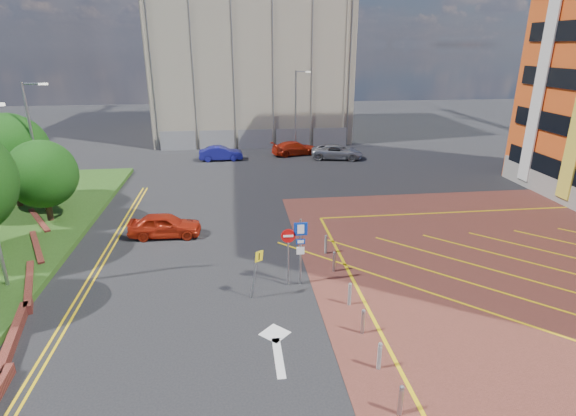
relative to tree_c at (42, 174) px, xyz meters
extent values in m
plane|color=black|center=(13.50, -10.00, -3.19)|extent=(140.00, 140.00, 0.00)
cube|color=maroon|center=(2.90, -12.00, -2.99)|extent=(1.25, 4.56, 0.40)
cube|color=maroon|center=(1.90, -8.00, -2.99)|extent=(1.86, 4.43, 0.40)
cube|color=maroon|center=(0.70, -4.00, -2.99)|extent=(2.29, 4.27, 0.40)
cube|color=maroon|center=(-0.70, 0.00, -2.99)|extent=(2.69, 4.06, 0.40)
cylinder|color=#3D2B1C|center=(0.00, 0.00, -1.99)|extent=(0.36, 0.36, 1.80)
sphere|color=#10340B|center=(0.00, 0.00, 0.01)|extent=(4.00, 4.00, 4.00)
cylinder|color=#3D2B1C|center=(-3.00, 3.00, -1.79)|extent=(0.36, 0.36, 2.20)
sphere|color=#10340B|center=(-3.00, 3.00, 0.68)|extent=(5.00, 5.00, 5.00)
cylinder|color=#9EA0A8|center=(-1.00, 2.00, 1.11)|extent=(0.16, 0.16, 8.00)
cylinder|color=#9EA0A8|center=(-0.40, 2.00, 4.99)|extent=(1.20, 0.10, 0.10)
cube|color=silver|center=(0.20, 2.00, 4.96)|extent=(0.50, 0.15, 0.12)
cylinder|color=#9EA0A8|center=(17.50, 18.00, 0.81)|extent=(0.16, 0.16, 8.00)
cylinder|color=#9EA0A8|center=(18.10, 18.00, 4.69)|extent=(1.20, 0.10, 0.10)
cube|color=silver|center=(18.70, 18.00, 4.66)|extent=(0.50, 0.15, 0.12)
cylinder|color=#9EA0A8|center=(14.00, -9.00, -1.59)|extent=(0.10, 0.10, 3.20)
cube|color=#092EA1|center=(14.00, -9.03, -0.44)|extent=(0.60, 0.04, 0.60)
cube|color=white|center=(14.00, -9.06, -0.44)|extent=(0.30, 0.02, 0.42)
cube|color=#092EA1|center=(14.00, -9.03, -1.04)|extent=(0.40, 0.04, 0.25)
cube|color=white|center=(14.00, -9.06, -1.04)|extent=(0.28, 0.02, 0.14)
cube|color=white|center=(14.00, -9.03, -1.49)|extent=(0.35, 0.04, 0.35)
cylinder|color=#9EA0A8|center=(13.45, -9.00, -1.84)|extent=(0.08, 0.08, 2.70)
cylinder|color=red|center=(13.45, -9.03, -0.74)|extent=(0.64, 0.04, 0.64)
cube|color=white|center=(13.45, -9.06, -0.74)|extent=(0.44, 0.02, 0.10)
cylinder|color=#9EA0A8|center=(11.88, -9.94, -2.09)|extent=(0.38, 0.08, 2.19)
cube|color=yellow|center=(12.10, -9.97, -1.19)|extent=(0.39, 0.39, 0.51)
cylinder|color=#9EA0A8|center=(15.80, -17.00, -2.72)|extent=(0.14, 0.14, 0.90)
cylinder|color=black|center=(15.80, -15.00, -2.72)|extent=(0.14, 0.14, 0.90)
cylinder|color=#9EA0A8|center=(15.80, -13.00, -2.72)|extent=(0.14, 0.14, 0.90)
cylinder|color=black|center=(15.80, -11.00, -2.72)|extent=(0.14, 0.14, 0.90)
cylinder|color=#9EA0A8|center=(15.80, -8.00, -2.72)|extent=(0.14, 0.14, 0.90)
cylinder|color=black|center=(15.80, -6.00, -2.72)|extent=(0.14, 0.14, 0.90)
cube|color=gray|center=(13.50, 30.00, 7.81)|extent=(21.20, 19.20, 22.00)
cube|color=gray|center=(14.50, 20.00, -2.19)|extent=(21.60, 0.06, 2.00)
imported|color=#AD230E|center=(7.15, -2.65, -2.51)|extent=(4.09, 1.77, 1.37)
imported|color=navy|center=(9.98, 15.16, -2.52)|extent=(4.10, 1.51, 1.34)
imported|color=red|center=(17.26, 16.52, -2.52)|extent=(4.93, 2.88, 1.34)
imported|color=#9F9FA5|center=(21.01, 14.41, -2.52)|extent=(5.26, 3.31, 1.35)
camera|label=1|loc=(11.26, -26.95, 7.14)|focal=28.00mm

